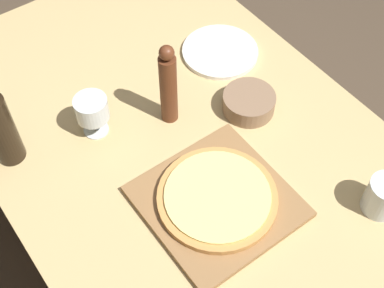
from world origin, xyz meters
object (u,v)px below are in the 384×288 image
at_px(pizza, 217,197).
at_px(pepper_mill, 168,86).
at_px(wine_glass, 92,110).
at_px(small_bowl, 249,103).

relative_size(pizza, pepper_mill, 1.13).
bearing_deg(pepper_mill, wine_glass, 157.18).
bearing_deg(wine_glass, small_bowl, -25.89).
bearing_deg(pizza, wine_glass, 108.19).
relative_size(pepper_mill, small_bowl, 1.79).
height_order(pizza, small_bowl, small_bowl).
bearing_deg(wine_glass, pizza, -71.81).
bearing_deg(pepper_mill, small_bowl, -28.73).
bearing_deg(small_bowl, pizza, -143.65).
distance_m(pizza, wine_glass, 0.41).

